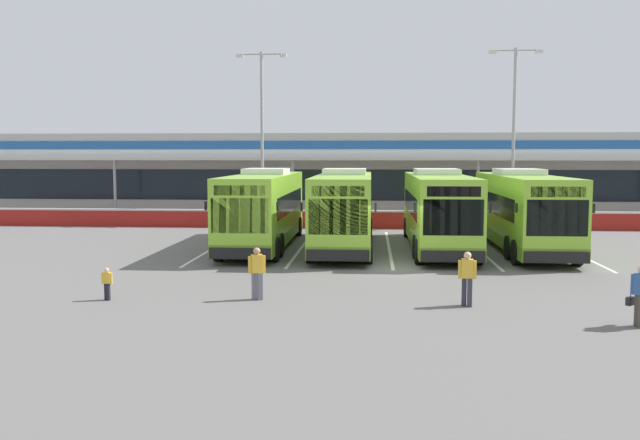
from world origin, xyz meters
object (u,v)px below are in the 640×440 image
(coach_bus_leftmost, at_px, (264,210))
(coach_bus_centre, at_px, (438,211))
(pedestrian_in_dark_coat, at_px, (257,272))
(lamp_post_west, at_px, (262,126))
(coach_bus_right_centre, at_px, (522,212))
(coach_bus_left_centre, at_px, (344,211))
(lamp_post_centre, at_px, (514,125))
(pedestrian_child, at_px, (107,283))
(pedestrian_with_handbag, at_px, (640,294))
(pedestrian_near_bin, at_px, (467,277))

(coach_bus_leftmost, xyz_separation_m, coach_bus_centre, (8.34, -0.16, 0.00))
(pedestrian_in_dark_coat, distance_m, lamp_post_west, 24.21)
(coach_bus_right_centre, distance_m, pedestrian_in_dark_coat, 15.97)
(coach_bus_left_centre, xyz_separation_m, coach_bus_centre, (4.44, 0.07, 0.00))
(coach_bus_leftmost, distance_m, lamp_post_centre, 18.25)
(lamp_post_west, bearing_deg, coach_bus_left_centre, -63.36)
(pedestrian_in_dark_coat, height_order, pedestrian_child, pedestrian_in_dark_coat)
(coach_bus_left_centre, xyz_separation_m, lamp_post_centre, (10.08, 11.04, 4.50))
(coach_bus_right_centre, relative_size, pedestrian_child, 12.10)
(pedestrian_child, xyz_separation_m, lamp_post_centre, (16.86, 23.30, 5.75))
(pedestrian_with_handbag, distance_m, lamp_post_centre, 26.07)
(pedestrian_with_handbag, relative_size, pedestrian_near_bin, 1.00)
(lamp_post_centre, bearing_deg, coach_bus_right_centre, -98.95)
(coach_bus_centre, distance_m, lamp_post_centre, 13.14)
(pedestrian_child, height_order, lamp_post_west, lamp_post_west)
(coach_bus_right_centre, bearing_deg, coach_bus_centre, -179.10)
(lamp_post_centre, bearing_deg, coach_bus_centre, -117.20)
(coach_bus_right_centre, xyz_separation_m, lamp_post_west, (-14.13, 11.38, 4.50))
(lamp_post_centre, bearing_deg, coach_bus_leftmost, -142.28)
(coach_bus_left_centre, bearing_deg, coach_bus_centre, 0.84)
(pedestrian_child, bearing_deg, coach_bus_leftmost, 77.03)
(coach_bus_leftmost, height_order, pedestrian_near_bin, coach_bus_leftmost)
(pedestrian_child, height_order, lamp_post_centre, lamp_post_centre)
(coach_bus_centre, relative_size, lamp_post_west, 1.10)
(coach_bus_left_centre, bearing_deg, lamp_post_west, 116.64)
(lamp_post_centre, bearing_deg, pedestrian_child, -125.90)
(coach_bus_centre, relative_size, lamp_post_centre, 1.10)
(coach_bus_left_centre, bearing_deg, pedestrian_in_dark_coat, -100.52)
(coach_bus_right_centre, height_order, lamp_post_centre, lamp_post_centre)
(pedestrian_child, bearing_deg, pedestrian_near_bin, -0.07)
(pedestrian_with_handbag, bearing_deg, pedestrian_near_bin, 152.80)
(coach_bus_left_centre, relative_size, lamp_post_west, 1.10)
(pedestrian_child, distance_m, lamp_post_centre, 29.33)
(pedestrian_in_dark_coat, bearing_deg, lamp_post_west, 98.71)
(pedestrian_in_dark_coat, xyz_separation_m, lamp_post_west, (-3.57, 23.33, 5.42))
(coach_bus_leftmost, relative_size, pedestrian_with_handbag, 7.50)
(coach_bus_centre, xyz_separation_m, pedestrian_with_handbag, (3.82, -14.45, -0.93))
(coach_bus_centre, distance_m, pedestrian_in_dark_coat, 13.65)
(coach_bus_right_centre, height_order, pedestrian_in_dark_coat, coach_bus_right_centre)
(coach_bus_centre, relative_size, coach_bus_right_centre, 1.00)
(pedestrian_with_handbag, bearing_deg, coach_bus_left_centre, 119.85)
(coach_bus_centre, distance_m, pedestrian_with_handbag, 14.98)
(coach_bus_centre, relative_size, pedestrian_child, 12.10)
(pedestrian_child, xyz_separation_m, lamp_post_west, (1.01, 23.76, 5.75))
(pedestrian_child, bearing_deg, pedestrian_in_dark_coat, 5.33)
(lamp_post_west, bearing_deg, lamp_post_centre, -1.67)
(coach_bus_left_centre, bearing_deg, lamp_post_centre, 47.61)
(coach_bus_leftmost, relative_size, lamp_post_centre, 1.10)
(pedestrian_in_dark_coat, xyz_separation_m, pedestrian_near_bin, (6.32, -0.44, 0.00))
(coach_bus_leftmost, relative_size, pedestrian_child, 12.10)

